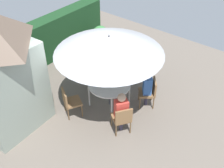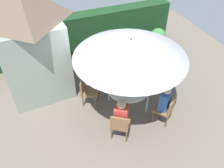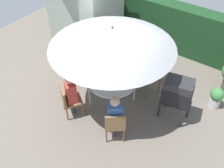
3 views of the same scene
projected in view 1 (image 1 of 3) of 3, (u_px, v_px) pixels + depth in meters
ground_plane at (106, 111)px, 8.12m from camera, size 11.00×11.00×0.00m
hedge_backdrop at (27, 50)px, 9.36m from camera, size 7.05×0.58×1.56m
patio_table at (109, 86)px, 7.94m from camera, size 1.22×1.22×0.77m
patio_umbrella at (109, 45)px, 7.11m from camera, size 2.94×2.94×2.36m
bbq_grill at (127, 54)px, 9.06m from camera, size 0.79×0.64×1.20m
chair_near_shed at (122, 118)px, 7.17m from camera, size 0.64×0.64×0.90m
chair_far_side at (150, 91)px, 8.05m from camera, size 0.65×0.65×0.90m
chair_toward_hedge at (96, 69)px, 8.96m from camera, size 0.63×0.63×0.90m
chair_toward_house at (70, 101)px, 7.70m from camera, size 0.63×0.63×0.90m
potted_plant_by_shed at (100, 35)px, 10.68m from camera, size 0.62×0.62×0.93m
potted_plant_by_grill at (117, 49)px, 10.31m from camera, size 0.35×0.35×0.61m
person_in_red at (121, 108)px, 7.08m from camera, size 0.42×0.39×1.26m
person_in_blue at (147, 84)px, 7.89m from camera, size 0.42×0.40×1.26m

